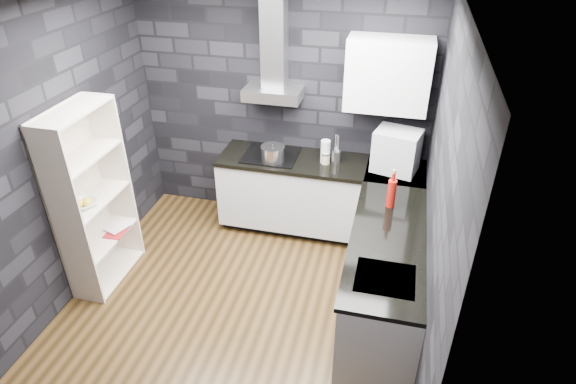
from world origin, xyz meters
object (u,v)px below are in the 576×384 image
at_px(red_bottle, 391,194).
at_px(fruit_bowl, 85,203).
at_px(glass_vase, 325,151).
at_px(storage_jar, 326,159).
at_px(utensil_crock, 336,157).
at_px(pot, 273,154).
at_px(appliance_garage, 397,151).
at_px(bookshelf, 93,200).

distance_m(red_bottle, fruit_bowl, 2.78).
relative_size(glass_vase, storage_jar, 2.34).
distance_m(storage_jar, utensil_crock, 0.12).
bearing_deg(pot, appliance_garage, 4.36).
distance_m(pot, fruit_bowl, 1.91).
xyz_separation_m(utensil_crock, bookshelf, (-2.08, -1.29, -0.06)).
xyz_separation_m(glass_vase, appliance_garage, (0.73, -0.01, 0.10)).
xyz_separation_m(glass_vase, bookshelf, (-1.97, -1.26, -0.12)).
distance_m(pot, red_bottle, 1.40).
relative_size(storage_jar, utensil_crock, 0.83).
distance_m(pot, bookshelf, 1.83).
height_order(storage_jar, utensil_crock, utensil_crock).
distance_m(pot, utensil_crock, 0.67).
height_order(pot, bookshelf, bookshelf).
height_order(glass_vase, fruit_bowl, glass_vase).
xyz_separation_m(pot, red_bottle, (1.27, -0.59, 0.05)).
bearing_deg(appliance_garage, pot, -162.20).
height_order(appliance_garage, bookshelf, bookshelf).
relative_size(red_bottle, bookshelf, 0.15).
height_order(storage_jar, appliance_garage, appliance_garage).
bearing_deg(pot, red_bottle, -25.05).
bearing_deg(bookshelf, storage_jar, 31.51).
xyz_separation_m(storage_jar, appliance_garage, (0.71, 0.02, 0.17)).
bearing_deg(utensil_crock, pot, -168.19).
bearing_deg(appliance_garage, glass_vase, -167.52).
xyz_separation_m(appliance_garage, red_bottle, (0.00, -0.69, -0.09)).
xyz_separation_m(pot, bookshelf, (-1.42, -1.15, -0.08)).
bearing_deg(red_bottle, fruit_bowl, -165.91).
distance_m(glass_vase, appliance_garage, 0.73).
distance_m(glass_vase, red_bottle, 1.01).
bearing_deg(storage_jar, glass_vase, 110.15).
relative_size(appliance_garage, bookshelf, 0.24).
relative_size(glass_vase, red_bottle, 0.93).
xyz_separation_m(glass_vase, utensil_crock, (0.11, 0.03, -0.06)).
height_order(pot, glass_vase, glass_vase).
relative_size(storage_jar, fruit_bowl, 0.47).
relative_size(appliance_garage, fruit_bowl, 1.92).
relative_size(utensil_crock, appliance_garage, 0.30).
height_order(pot, red_bottle, red_bottle).
bearing_deg(utensil_crock, glass_vase, -165.86).
relative_size(glass_vase, fruit_bowl, 1.10).
bearing_deg(storage_jar, appliance_garage, 1.43).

